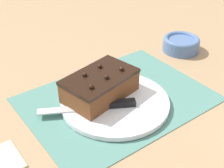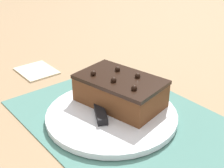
% 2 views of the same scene
% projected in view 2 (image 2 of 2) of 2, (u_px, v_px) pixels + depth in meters
% --- Properties ---
extents(ground_plane, '(3.00, 3.00, 0.00)m').
position_uv_depth(ground_plane, '(124.00, 120.00, 0.65)').
color(ground_plane, '#9E7F5B').
extents(placemat_woven, '(0.46, 0.34, 0.00)m').
position_uv_depth(placemat_woven, '(124.00, 119.00, 0.65)').
color(placemat_woven, slate).
rests_on(placemat_woven, ground_plane).
extents(cake_plate, '(0.27, 0.27, 0.01)m').
position_uv_depth(cake_plate, '(112.00, 115.00, 0.65)').
color(cake_plate, white).
rests_on(cake_plate, placemat_woven).
extents(chocolate_cake, '(0.20, 0.15, 0.07)m').
position_uv_depth(chocolate_cake, '(120.00, 90.00, 0.66)').
color(chocolate_cake, brown).
rests_on(chocolate_cake, cake_plate).
extents(serving_knife, '(0.22, 0.13, 0.01)m').
position_uv_depth(serving_knife, '(98.00, 104.00, 0.66)').
color(serving_knife, black).
rests_on(serving_knife, cake_plate).
extents(folded_napkin, '(0.11, 0.09, 0.01)m').
position_uv_depth(folded_napkin, '(37.00, 70.00, 0.86)').
color(folded_napkin, beige).
rests_on(folded_napkin, ground_plane).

